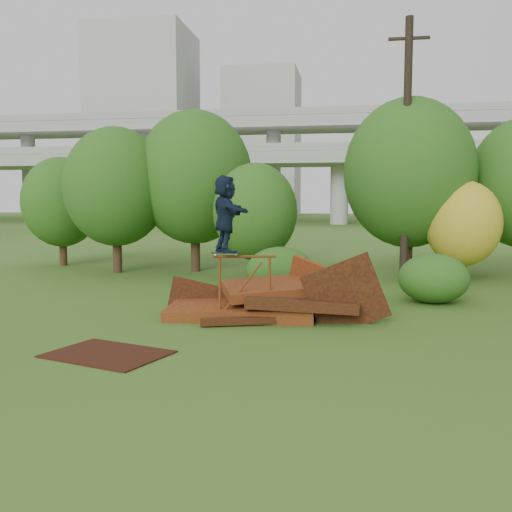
% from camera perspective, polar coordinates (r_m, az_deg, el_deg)
% --- Properties ---
extents(ground, '(240.00, 240.00, 0.00)m').
position_cam_1_polar(ground, '(11.77, 2.28, -8.78)').
color(ground, '#2D5116').
rests_on(ground, ground).
extents(scrap_pile, '(5.78, 3.14, 2.13)m').
position_cam_1_polar(scrap_pile, '(14.43, 1.17, -4.59)').
color(scrap_pile, '#41130B').
rests_on(scrap_pile, ground).
extents(grind_rail, '(1.48, 0.44, 1.61)m').
position_cam_1_polar(grind_rail, '(13.75, -1.14, -2.17)').
color(grind_rail, brown).
rests_on(grind_rail, ground).
extents(skateboard, '(0.73, 0.36, 0.07)m').
position_cam_1_polar(skateboard, '(13.65, -3.07, 0.31)').
color(skateboard, black).
rests_on(skateboard, grind_rail).
extents(skater, '(1.37, 1.73, 1.84)m').
position_cam_1_polar(skater, '(13.60, -3.09, 4.23)').
color(skater, '#121D31').
rests_on(skater, skateboard).
extents(flat_plate, '(2.53, 2.14, 0.03)m').
position_cam_1_polar(flat_plate, '(11.31, -14.64, -9.47)').
color(flat_plate, black).
rests_on(flat_plate, ground).
extents(tree_0, '(4.16, 4.16, 5.86)m').
position_cam_1_polar(tree_0, '(23.72, -13.84, 6.73)').
color(tree_0, black).
rests_on(tree_0, ground).
extents(tree_1, '(4.74, 4.74, 6.59)m').
position_cam_1_polar(tree_1, '(23.63, -6.15, 7.82)').
color(tree_1, black).
rests_on(tree_1, ground).
extents(tree_2, '(3.02, 3.02, 4.26)m').
position_cam_1_polar(tree_2, '(20.39, -0.09, 4.43)').
color(tree_2, black).
rests_on(tree_2, ground).
extents(tree_3, '(4.86, 4.86, 6.74)m').
position_cam_1_polar(tree_3, '(22.24, 15.08, 8.01)').
color(tree_3, black).
rests_on(tree_3, ground).
extents(tree_4, '(2.62, 2.62, 3.62)m').
position_cam_1_polar(tree_4, '(21.37, 20.01, 3.05)').
color(tree_4, black).
rests_on(tree_4, ground).
extents(tree_6, '(3.48, 3.48, 4.86)m').
position_cam_1_polar(tree_6, '(26.93, -18.86, 5.13)').
color(tree_6, black).
rests_on(tree_6, ground).
extents(shrub_left, '(2.14, 1.98, 1.48)m').
position_cam_1_polar(shrub_left, '(17.82, 2.45, -1.45)').
color(shrub_left, '#1E5015').
rests_on(shrub_left, ground).
extents(shrub_right, '(2.00, 1.83, 1.41)m').
position_cam_1_polar(shrub_right, '(17.00, 17.33, -2.15)').
color(shrub_right, '#1E5015').
rests_on(shrub_right, ground).
extents(utility_pole, '(1.40, 0.28, 9.22)m').
position_cam_1_polar(utility_pole, '(20.99, 14.80, 10.21)').
color(utility_pole, black).
rests_on(utility_pole, ground).
extents(freeway_overpass, '(160.00, 15.00, 13.70)m').
position_cam_1_polar(freeway_overpass, '(74.61, 8.45, 11.19)').
color(freeway_overpass, gray).
rests_on(freeway_overpass, ground).
extents(building_left, '(18.00, 16.00, 35.00)m').
position_cam_1_polar(building_left, '(114.32, -11.11, 12.79)').
color(building_left, '#9E9E99').
rests_on(building_left, ground).
extents(building_right, '(14.00, 14.00, 28.00)m').
position_cam_1_polar(building_right, '(115.18, 0.69, 11.08)').
color(building_right, '#9E9E99').
rests_on(building_right, ground).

